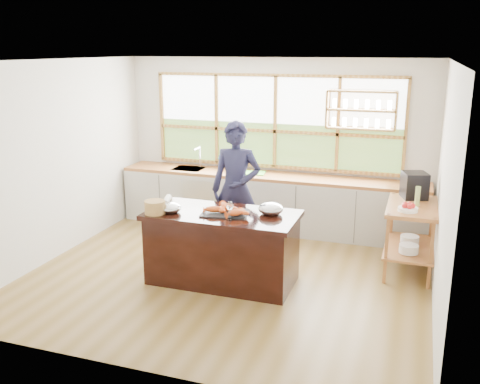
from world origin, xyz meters
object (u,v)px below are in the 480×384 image
at_px(wicker_basket, 155,207).
at_px(island, 222,247).
at_px(espresso_machine, 414,185).
at_px(cook, 236,190).

bearing_deg(wicker_basket, island, 20.46).
bearing_deg(espresso_machine, cook, 174.91).
distance_m(cook, wicker_basket, 1.36).
height_order(espresso_machine, wicker_basket, espresso_machine).
distance_m(cook, espresso_machine, 2.39).
distance_m(island, espresso_machine, 2.70).
relative_size(cook, espresso_machine, 5.47).
relative_size(island, espresso_machine, 5.34).
bearing_deg(island, wicker_basket, -159.54).
bearing_deg(cook, island, -85.79).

